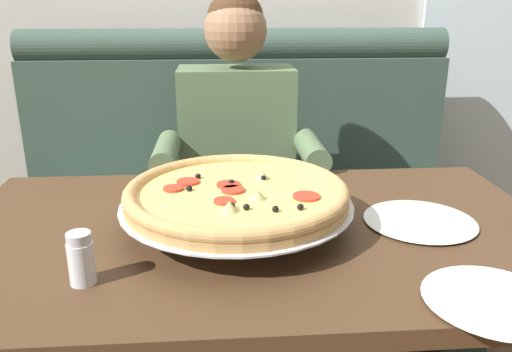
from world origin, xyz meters
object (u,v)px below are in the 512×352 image
pizza (237,195)px  patio_chair (414,115)px  booth_bench (240,216)px  dining_table (256,262)px  plate_near_left (420,218)px  plate_near_right (494,298)px  shaker_pepper_flakes (82,262)px  diner_main (238,163)px

pizza → patio_chair: (1.24, 2.16, -0.30)m
booth_bench → dining_table: 0.91m
plate_near_left → plate_near_right: (0.00, -0.34, -0.00)m
shaker_pepper_flakes → patio_chair: patio_chair is taller
dining_table → diner_main: bearing=91.5°
pizza → shaker_pepper_flakes: 0.37m
pizza → plate_near_right: (0.43, -0.34, -0.07)m
booth_bench → shaker_pepper_flakes: 1.21m
shaker_pepper_flakes → patio_chair: 2.85m
pizza → patio_chair: bearing=60.0°
plate_near_left → patio_chair: 2.32m
diner_main → dining_table: bearing=-88.5°
plate_near_left → plate_near_right: 0.34m
dining_table → plate_near_left: bearing=0.3°
dining_table → plate_near_left: 0.40m
diner_main → plate_near_right: 1.03m
shaker_pepper_flakes → plate_near_left: size_ratio=0.39×
shaker_pepper_flakes → plate_near_right: (0.72, -0.12, -0.03)m
booth_bench → plate_near_left: booth_bench is taller
shaker_pepper_flakes → booth_bench: bearing=72.9°
dining_table → diner_main: 0.61m
patio_chair → diner_main: bearing=-128.0°
diner_main → plate_near_left: diner_main is taller
plate_near_left → booth_bench: bearing=113.8°
diner_main → patio_chair: (1.22, 1.56, -0.19)m
pizza → plate_near_left: 0.43m
dining_table → diner_main: (-0.02, 0.61, 0.05)m
plate_near_left → plate_near_right: bearing=-89.9°
diner_main → plate_near_left: bearing=-56.5°
dining_table → plate_near_right: (0.39, -0.34, 0.10)m
dining_table → diner_main: size_ratio=1.09×
plate_near_left → shaker_pepper_flakes: bearing=-163.1°
dining_table → plate_near_right: plate_near_right is taller
dining_table → patio_chair: patio_chair is taller
shaker_pepper_flakes → dining_table: bearing=33.0°
pizza → patio_chair: 2.51m
diner_main → shaker_pepper_flakes: 0.89m
diner_main → shaker_pepper_flakes: (-0.32, -0.83, 0.08)m
diner_main → shaker_pepper_flakes: diner_main is taller
shaker_pepper_flakes → diner_main: bearing=68.8°
dining_table → patio_chair: 2.48m
diner_main → plate_near_left: (0.40, -0.61, 0.04)m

